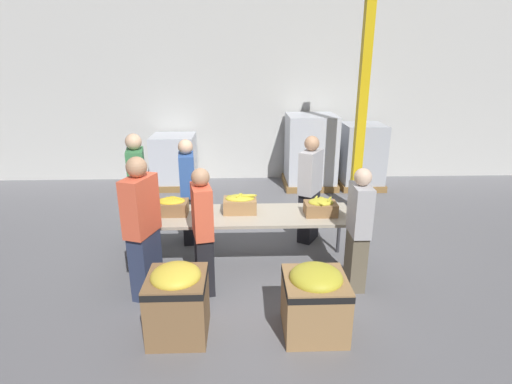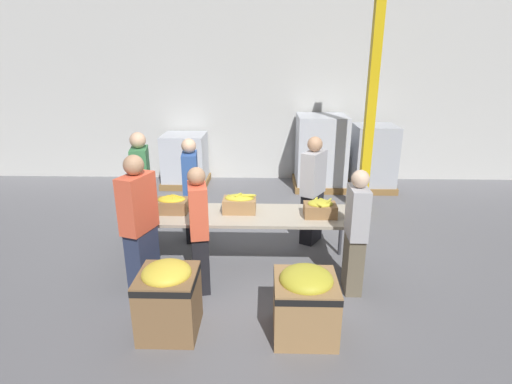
{
  "view_description": "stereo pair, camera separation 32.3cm",
  "coord_description": "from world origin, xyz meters",
  "px_view_note": "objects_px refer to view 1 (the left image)",
  "views": [
    {
      "loc": [
        0.02,
        -4.91,
        2.74
      ],
      "look_at": [
        0.2,
        0.19,
        1.0
      ],
      "focal_mm": 28.0,
      "sensor_mm": 36.0,
      "label": 1
    },
    {
      "loc": [
        0.34,
        -4.91,
        2.74
      ],
      "look_at": [
        0.2,
        0.19,
        1.0
      ],
      "focal_mm": 28.0,
      "sensor_mm": 36.0,
      "label": 2
    }
  ],
  "objects_px": {
    "donation_bin_1": "(315,298)",
    "pallet_stack_0": "(174,161)",
    "donation_bin_0": "(177,299)",
    "pallet_stack_2": "(362,157)",
    "volunteer_1": "(143,230)",
    "volunteer_2": "(310,190)",
    "volunteer_5": "(203,233)",
    "banana_box_2": "(321,207)",
    "volunteer_0": "(188,193)",
    "volunteer_3": "(138,192)",
    "sorting_table": "(242,217)",
    "banana_box_0": "(172,206)",
    "banana_box_1": "(240,203)",
    "pallet_stack_1": "(310,152)",
    "volunteer_4": "(358,231)",
    "support_pillar": "(362,101)"
  },
  "relations": [
    {
      "from": "sorting_table",
      "to": "banana_box_1",
      "type": "xyz_separation_m",
      "value": [
        -0.02,
        0.08,
        0.17
      ]
    },
    {
      "from": "support_pillar",
      "to": "banana_box_2",
      "type": "bearing_deg",
      "value": -116.66
    },
    {
      "from": "volunteer_1",
      "to": "pallet_stack_2",
      "type": "distance_m",
      "value": 5.56
    },
    {
      "from": "banana_box_2",
      "to": "donation_bin_0",
      "type": "xyz_separation_m",
      "value": [
        -1.69,
        -1.38,
        -0.45
      ]
    },
    {
      "from": "volunteer_1",
      "to": "volunteer_2",
      "type": "distance_m",
      "value": 2.61
    },
    {
      "from": "pallet_stack_1",
      "to": "pallet_stack_2",
      "type": "xyz_separation_m",
      "value": [
        1.11,
        -0.13,
        -0.09
      ]
    },
    {
      "from": "donation_bin_1",
      "to": "pallet_stack_0",
      "type": "bearing_deg",
      "value": 113.63
    },
    {
      "from": "banana_box_0",
      "to": "donation_bin_0",
      "type": "relative_size",
      "value": 0.54
    },
    {
      "from": "volunteer_3",
      "to": "sorting_table",
      "type": "bearing_deg",
      "value": 54.61
    },
    {
      "from": "pallet_stack_1",
      "to": "volunteer_1",
      "type": "bearing_deg",
      "value": -121.9
    },
    {
      "from": "banana_box_2",
      "to": "volunteer_5",
      "type": "bearing_deg",
      "value": -159.3
    },
    {
      "from": "sorting_table",
      "to": "donation_bin_1",
      "type": "height_order",
      "value": "sorting_table"
    },
    {
      "from": "donation_bin_0",
      "to": "pallet_stack_2",
      "type": "height_order",
      "value": "pallet_stack_2"
    },
    {
      "from": "volunteer_2",
      "to": "pallet_stack_1",
      "type": "relative_size",
      "value": 1.05
    },
    {
      "from": "volunteer_3",
      "to": "volunteer_2",
      "type": "bearing_deg",
      "value": 81.11
    },
    {
      "from": "volunteer_0",
      "to": "donation_bin_0",
      "type": "distance_m",
      "value": 2.26
    },
    {
      "from": "sorting_table",
      "to": "pallet_stack_1",
      "type": "distance_m",
      "value": 3.86
    },
    {
      "from": "sorting_table",
      "to": "banana_box_2",
      "type": "relative_size",
      "value": 7.03
    },
    {
      "from": "pallet_stack_1",
      "to": "volunteer_2",
      "type": "bearing_deg",
      "value": -99.61
    },
    {
      "from": "volunteer_2",
      "to": "support_pillar",
      "type": "bearing_deg",
      "value": 172.26
    },
    {
      "from": "donation_bin_1",
      "to": "pallet_stack_0",
      "type": "relative_size",
      "value": 0.66
    },
    {
      "from": "volunteer_3",
      "to": "volunteer_4",
      "type": "xyz_separation_m",
      "value": [
        2.9,
        -1.27,
        -0.09
      ]
    },
    {
      "from": "volunteer_5",
      "to": "donation_bin_0",
      "type": "xyz_separation_m",
      "value": [
        -0.2,
        -0.81,
        -0.36
      ]
    },
    {
      "from": "banana_box_1",
      "to": "support_pillar",
      "type": "xyz_separation_m",
      "value": [
        2.14,
        2.03,
        1.12
      ]
    },
    {
      "from": "banana_box_2",
      "to": "volunteer_0",
      "type": "height_order",
      "value": "volunteer_0"
    },
    {
      "from": "sorting_table",
      "to": "pallet_stack_2",
      "type": "distance_m",
      "value": 4.31
    },
    {
      "from": "banana_box_2",
      "to": "donation_bin_1",
      "type": "xyz_separation_m",
      "value": [
        -0.3,
        -1.38,
        -0.47
      ]
    },
    {
      "from": "donation_bin_0",
      "to": "support_pillar",
      "type": "bearing_deg",
      "value": 51.87
    },
    {
      "from": "banana_box_0",
      "to": "volunteer_1",
      "type": "distance_m",
      "value": 0.76
    },
    {
      "from": "banana_box_0",
      "to": "volunteer_5",
      "type": "height_order",
      "value": "volunteer_5"
    },
    {
      "from": "banana_box_1",
      "to": "support_pillar",
      "type": "distance_m",
      "value": 3.16
    },
    {
      "from": "volunteer_5",
      "to": "volunteer_0",
      "type": "bearing_deg",
      "value": 1.54
    },
    {
      "from": "volunteer_0",
      "to": "volunteer_1",
      "type": "bearing_deg",
      "value": -20.08
    },
    {
      "from": "banana_box_2",
      "to": "banana_box_1",
      "type": "bearing_deg",
      "value": 173.22
    },
    {
      "from": "volunteer_0",
      "to": "pallet_stack_1",
      "type": "xyz_separation_m",
      "value": [
        2.31,
        2.76,
        -0.03
      ]
    },
    {
      "from": "banana_box_0",
      "to": "volunteer_1",
      "type": "xyz_separation_m",
      "value": [
        -0.21,
        -0.73,
        -0.02
      ]
    },
    {
      "from": "volunteer_4",
      "to": "pallet_stack_0",
      "type": "distance_m",
      "value": 5.1
    },
    {
      "from": "volunteer_2",
      "to": "pallet_stack_0",
      "type": "xyz_separation_m",
      "value": [
        -2.5,
        2.85,
        -0.26
      ]
    },
    {
      "from": "donation_bin_1",
      "to": "pallet_stack_2",
      "type": "distance_m",
      "value": 5.21
    },
    {
      "from": "sorting_table",
      "to": "support_pillar",
      "type": "height_order",
      "value": "support_pillar"
    },
    {
      "from": "banana_box_1",
      "to": "volunteer_0",
      "type": "xyz_separation_m",
      "value": [
        -0.78,
        0.71,
        -0.08
      ]
    },
    {
      "from": "banana_box_1",
      "to": "volunteer_5",
      "type": "relative_size",
      "value": 0.29
    },
    {
      "from": "support_pillar",
      "to": "volunteer_2",
      "type": "bearing_deg",
      "value": -129.32
    },
    {
      "from": "banana_box_2",
      "to": "volunteer_3",
      "type": "distance_m",
      "value": 2.65
    },
    {
      "from": "volunteer_5",
      "to": "donation_bin_0",
      "type": "distance_m",
      "value": 0.91
    },
    {
      "from": "sorting_table",
      "to": "volunteer_0",
      "type": "relative_size",
      "value": 1.83
    },
    {
      "from": "donation_bin_0",
      "to": "pallet_stack_1",
      "type": "bearing_deg",
      "value": 66.58
    },
    {
      "from": "volunteer_5",
      "to": "pallet_stack_0",
      "type": "distance_m",
      "value": 4.36
    },
    {
      "from": "banana_box_2",
      "to": "volunteer_4",
      "type": "height_order",
      "value": "volunteer_4"
    },
    {
      "from": "volunteer_2",
      "to": "volunteer_5",
      "type": "relative_size",
      "value": 1.06
    }
  ]
}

